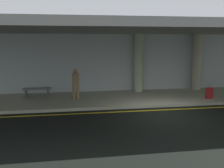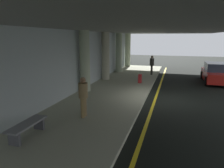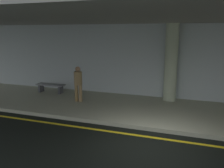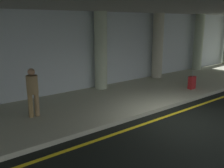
% 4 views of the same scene
% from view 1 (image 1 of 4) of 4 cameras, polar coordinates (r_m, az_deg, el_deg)
% --- Properties ---
extents(ground_plane, '(60.00, 60.00, 0.00)m').
position_cam_1_polar(ground_plane, '(12.91, 11.21, -6.09)').
color(ground_plane, black).
extents(sidewalk, '(26.00, 4.20, 0.15)m').
position_cam_1_polar(sidewalk, '(15.74, 7.24, -2.90)').
color(sidewalk, '#A3A58B').
rests_on(sidewalk, ground).
extents(lane_stripe_yellow, '(26.00, 0.14, 0.01)m').
position_cam_1_polar(lane_stripe_yellow, '(13.38, 10.42, -5.50)').
color(lane_stripe_yellow, yellow).
rests_on(lane_stripe_yellow, ground).
extents(support_column_far_left, '(0.61, 0.61, 3.65)m').
position_cam_1_polar(support_column_far_left, '(17.07, 5.74, 4.53)').
color(support_column_far_left, '#A1AB8D').
rests_on(support_column_far_left, sidewalk).
extents(support_column_left_mid, '(0.61, 0.61, 3.65)m').
position_cam_1_polar(support_column_left_mid, '(18.53, 17.80, 4.51)').
color(support_column_left_mid, '#A4A087').
rests_on(support_column_left_mid, sidewalk).
extents(ceiling_overhang, '(28.00, 13.20, 0.30)m').
position_cam_1_polar(ceiling_overhang, '(14.92, 8.11, 11.39)').
color(ceiling_overhang, gray).
rests_on(ceiling_overhang, support_column_far_left).
extents(terminal_back_wall, '(26.00, 0.30, 3.80)m').
position_cam_1_polar(terminal_back_wall, '(17.62, 5.25, 4.44)').
color(terminal_back_wall, '#ADB8B9').
rests_on(terminal_back_wall, ground).
extents(person_waiting_for_ride, '(0.38, 0.38, 1.68)m').
position_cam_1_polar(person_waiting_for_ride, '(14.90, -7.80, 0.45)').
color(person_waiting_for_ride, olive).
rests_on(person_waiting_for_ride, sidewalk).
extents(suitcase_upright_primary, '(0.36, 0.22, 0.90)m').
position_cam_1_polar(suitcase_upright_primary, '(15.96, 20.16, -1.83)').
color(suitcase_upright_primary, maroon).
rests_on(suitcase_upright_primary, sidewalk).
extents(bench_metal, '(1.60, 0.50, 0.48)m').
position_cam_1_polar(bench_metal, '(16.12, -15.78, -1.35)').
color(bench_metal, slate).
rests_on(bench_metal, sidewalk).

